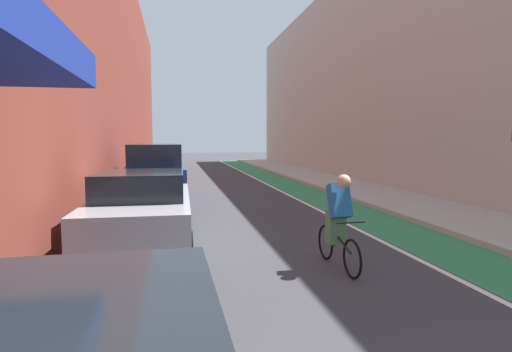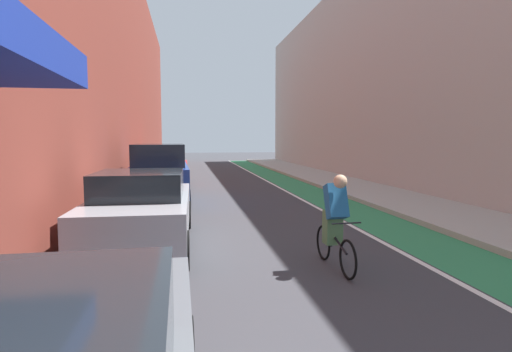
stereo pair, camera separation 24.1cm
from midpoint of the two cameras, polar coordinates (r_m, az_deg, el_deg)
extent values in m
plane|color=#38383D|center=(16.42, -2.49, -2.34)|extent=(93.17, 93.17, 0.00)
cube|color=#2D8451|center=(18.96, 5.87, -1.34)|extent=(1.60, 42.35, 0.00)
cube|color=white|center=(18.74, 3.21, -1.40)|extent=(0.12, 42.35, 0.00)
cube|color=#A8A59E|center=(19.66, 12.11, -0.99)|extent=(2.83, 42.35, 0.14)
cube|color=brown|center=(18.76, -21.26, 14.24)|extent=(3.00, 42.35, 10.42)
cube|color=#B2ADA3|center=(22.67, 16.78, 13.26)|extent=(2.40, 38.35, 10.82)
cube|color=#9EA0A8|center=(8.48, -14.70, -5.02)|extent=(1.89, 4.36, 0.70)
cube|color=black|center=(8.18, -14.96, -1.32)|extent=(1.63, 1.84, 0.55)
cylinder|color=black|center=(10.23, -18.35, -5.36)|extent=(0.23, 0.66, 0.66)
cylinder|color=black|center=(10.08, -8.97, -5.31)|extent=(0.23, 0.66, 0.66)
cylinder|color=black|center=(7.15, -22.76, -10.05)|extent=(0.23, 0.66, 0.66)
cylinder|color=black|center=(6.93, -9.12, -10.17)|extent=(0.23, 0.66, 0.66)
cube|color=navy|center=(14.03, -12.69, -0.45)|extent=(1.94, 4.68, 0.95)
cube|color=black|center=(13.75, -12.77, 2.78)|extent=(1.67, 2.82, 0.75)
cylinder|color=black|center=(15.87, -15.47, -1.59)|extent=(0.24, 0.67, 0.66)
cylinder|color=black|center=(15.84, -9.54, -1.48)|extent=(0.24, 0.67, 0.66)
cylinder|color=black|center=(12.39, -16.63, -3.49)|extent=(0.24, 0.67, 0.66)
cylinder|color=black|center=(12.35, -9.01, -3.37)|extent=(0.24, 0.67, 0.66)
cube|color=red|center=(19.74, -11.80, 0.82)|extent=(1.84, 4.46, 0.70)
cube|color=black|center=(19.48, -11.85, 2.45)|extent=(1.62, 1.87, 0.55)
cylinder|color=black|center=(21.48, -13.85, 0.19)|extent=(0.22, 0.66, 0.66)
cylinder|color=black|center=(21.43, -9.38, 0.26)|extent=(0.22, 0.66, 0.66)
cylinder|color=black|center=(18.15, -14.60, -0.73)|extent=(0.22, 0.66, 0.66)
cylinder|color=black|center=(18.09, -9.31, -0.65)|extent=(0.22, 0.66, 0.66)
torus|color=black|center=(6.62, 13.64, -11.18)|extent=(0.06, 0.62, 0.62)
torus|color=black|center=(7.55, 10.20, -9.07)|extent=(0.06, 0.62, 0.62)
cylinder|color=black|center=(7.02, 11.84, -8.32)|extent=(0.07, 0.96, 0.33)
cylinder|color=black|center=(7.17, 11.26, -7.38)|extent=(0.04, 0.12, 0.55)
cylinder|color=black|center=(6.56, 13.45, -6.38)|extent=(0.48, 0.04, 0.02)
cube|color=#4C7247|center=(7.08, 11.52, -6.96)|extent=(0.29, 0.25, 0.56)
cube|color=#1E598C|center=(6.89, 12.01, -3.43)|extent=(0.33, 0.41, 0.60)
sphere|color=tan|center=(6.70, 12.60, -0.74)|extent=(0.22, 0.22, 0.22)
camera|label=1|loc=(0.12, -89.23, 0.07)|focal=28.91mm
camera|label=2|loc=(0.12, 90.77, -0.07)|focal=28.91mm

